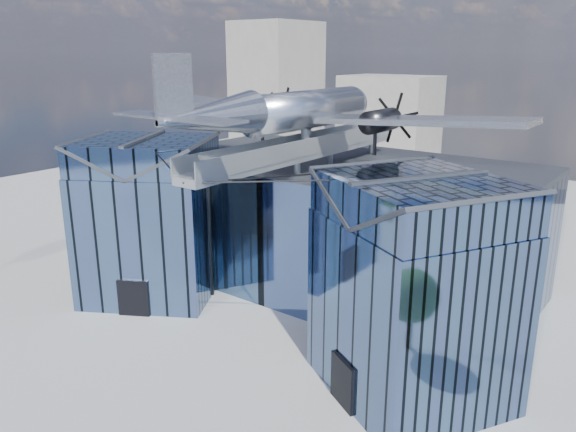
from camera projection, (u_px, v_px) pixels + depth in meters
The scene contains 4 objects.
ground_plane at pixel (270, 326), 37.60m from camera, with size 120.00×120.00×0.00m, color gray.
museum at pixel (320, 226), 40.48m from camera, with size 32.88×24.50×17.60m.
bg_towers at pixel (523, 113), 72.51m from camera, with size 77.00×24.50×26.00m.
tree_side_w at pixel (141, 201), 53.84m from camera, with size 3.85×3.85×5.69m.
Camera 1 is at (21.50, -26.34, 17.69)m, focal length 35.00 mm.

